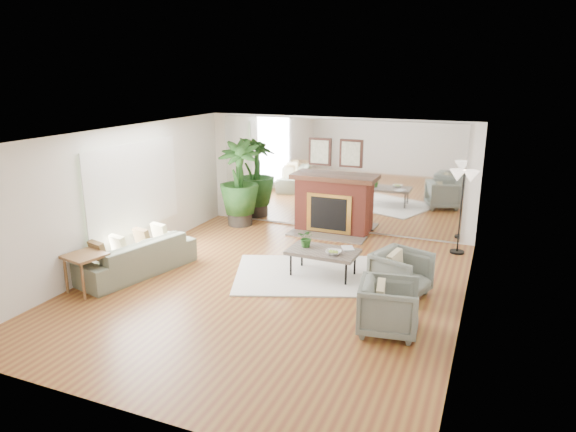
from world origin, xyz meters
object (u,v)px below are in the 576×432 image
at_px(fireplace, 332,203).
at_px(floor_lamp, 463,183).
at_px(potted_ficus, 239,181).
at_px(sofa, 136,256).
at_px(side_table, 85,261).
at_px(armchair_back, 401,274).
at_px(armchair_front, 389,307).
at_px(coffee_table, 323,252).

bearing_deg(fireplace, floor_lamp, -6.98).
relative_size(fireplace, potted_ficus, 1.05).
xyz_separation_m(sofa, side_table, (-0.20, -0.97, 0.22)).
xyz_separation_m(sofa, armchair_back, (4.48, 0.83, 0.05)).
xyz_separation_m(armchair_back, armchair_front, (0.07, -1.27, 0.00)).
distance_m(sofa, floor_lamp, 6.18).
distance_m(coffee_table, floor_lamp, 3.12).
distance_m(fireplace, armchair_front, 4.53).
height_order(coffee_table, potted_ficus, potted_ficus).
relative_size(armchair_front, potted_ficus, 0.41).
height_order(armchair_back, side_table, armchair_back).
distance_m(fireplace, sofa, 4.34).
height_order(coffee_table, floor_lamp, floor_lamp).
distance_m(armchair_front, floor_lamp, 3.86).
xyz_separation_m(side_table, potted_ficus, (0.51, 4.29, 0.50)).
distance_m(coffee_table, armchair_front, 2.12).
bearing_deg(fireplace, armchair_front, -62.28).
relative_size(side_table, floor_lamp, 0.40).
relative_size(armchair_front, floor_lamp, 0.48).
xyz_separation_m(armchair_front, floor_lamp, (0.60, 3.67, 1.04)).
relative_size(fireplace, coffee_table, 1.69).
bearing_deg(sofa, potted_ficus, -171.28).
distance_m(side_table, potted_ficus, 4.35).
bearing_deg(sofa, armchair_back, 114.66).
distance_m(armchair_back, floor_lamp, 2.71).
bearing_deg(side_table, coffee_table, 32.13).
bearing_deg(floor_lamp, armchair_back, -105.55).
xyz_separation_m(coffee_table, armchair_back, (1.39, -0.27, -0.08)).
height_order(sofa, floor_lamp, floor_lamp).
xyz_separation_m(coffee_table, armchair_front, (1.46, -1.53, -0.07)).
xyz_separation_m(armchair_back, floor_lamp, (0.67, 2.40, 1.05)).
bearing_deg(floor_lamp, fireplace, 173.02).
distance_m(side_table, floor_lamp, 6.86).
distance_m(coffee_table, potted_ficus, 3.61).
bearing_deg(coffee_table, side_table, -147.87).
height_order(sofa, side_table, side_table).
bearing_deg(armchair_back, potted_ficus, 79.10).
xyz_separation_m(armchair_back, side_table, (-4.68, -1.80, 0.17)).
bearing_deg(floor_lamp, sofa, -147.85).
distance_m(armchair_front, side_table, 4.79).
height_order(armchair_back, armchair_front, armchair_front).
relative_size(sofa, side_table, 3.22).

